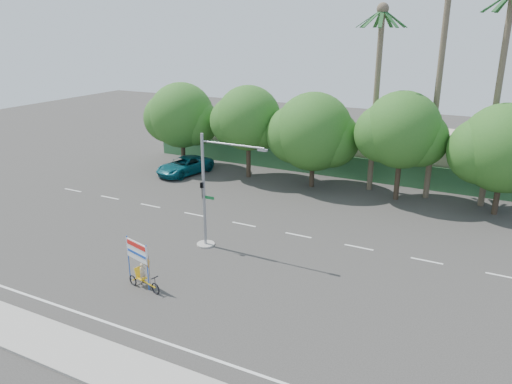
% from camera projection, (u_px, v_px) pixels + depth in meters
% --- Properties ---
extents(ground, '(120.00, 120.00, 0.00)m').
position_uv_depth(ground, '(204.00, 282.00, 26.28)').
color(ground, '#33302D').
rests_on(ground, ground).
extents(sidewalk_near, '(50.00, 2.40, 0.12)m').
position_uv_depth(sidewalk_near, '(102.00, 363.00, 19.95)').
color(sidewalk_near, gray).
rests_on(sidewalk_near, ground).
extents(fence, '(38.00, 0.08, 2.00)m').
position_uv_depth(fence, '(337.00, 166.00, 44.06)').
color(fence, '#336B3D').
rests_on(fence, ground).
extents(building_left, '(12.00, 8.00, 4.00)m').
position_uv_depth(building_left, '(259.00, 135.00, 51.88)').
color(building_left, beige).
rests_on(building_left, ground).
extents(building_right, '(14.00, 8.00, 3.60)m').
position_uv_depth(building_right, '(440.00, 157.00, 44.10)').
color(building_right, beige).
rests_on(building_right, ground).
extents(tree_far_left, '(7.14, 6.00, 7.96)m').
position_uv_depth(tree_far_left, '(181.00, 117.00, 46.03)').
color(tree_far_left, '#473828').
rests_on(tree_far_left, ground).
extents(tree_left, '(6.66, 5.60, 8.07)m').
position_uv_depth(tree_left, '(248.00, 120.00, 42.88)').
color(tree_left, '#473828').
rests_on(tree_left, ground).
extents(tree_center, '(7.62, 6.40, 7.85)m').
position_uv_depth(tree_center, '(313.00, 134.00, 40.46)').
color(tree_center, '#473828').
rests_on(tree_center, ground).
extents(tree_right, '(6.90, 5.80, 8.36)m').
position_uv_depth(tree_right, '(401.00, 133.00, 37.16)').
color(tree_right, '#473828').
rests_on(tree_right, ground).
extents(tree_far_right, '(7.38, 6.20, 7.94)m').
position_uv_depth(tree_far_right, '(503.00, 151.00, 34.31)').
color(tree_far_right, '#473828').
rests_on(tree_far_right, ground).
extents(palm_tall, '(3.73, 3.79, 17.45)m').
position_uv_depth(palm_tall, '(441.00, 60.00, 35.86)').
color(palm_tall, '#70604C').
rests_on(palm_tall, ground).
extents(palm_mid, '(3.73, 3.79, 15.45)m').
position_uv_depth(palm_mid, '(500.00, 78.00, 34.46)').
color(palm_mid, '#70604C').
rests_on(palm_mid, ground).
extents(palm_short, '(3.73, 3.79, 14.45)m').
position_uv_depth(palm_short, '(377.00, 80.00, 38.34)').
color(palm_short, '#70604C').
rests_on(palm_short, ground).
extents(traffic_signal, '(4.72, 1.10, 7.00)m').
position_uv_depth(traffic_signal, '(208.00, 201.00, 29.66)').
color(traffic_signal, gray).
rests_on(traffic_signal, ground).
extents(trike_billboard, '(2.53, 0.99, 2.56)m').
position_uv_depth(trike_billboard, '(141.00, 268.00, 25.60)').
color(trike_billboard, black).
rests_on(trike_billboard, ground).
extents(pickup_truck, '(3.64, 5.97, 1.55)m').
position_uv_depth(pickup_truck, '(185.00, 166.00, 45.07)').
color(pickup_truck, '#0E5562').
rests_on(pickup_truck, ground).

